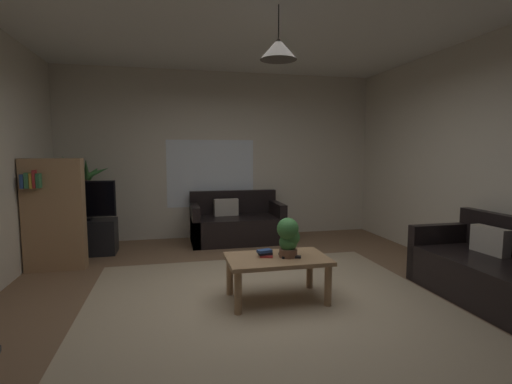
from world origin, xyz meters
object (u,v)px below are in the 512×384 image
Objects in this scene: potted_palm_corner at (86,208)px; bookshelf_corner at (54,214)px; book_on_table_2 at (264,251)px; remote_on_table_0 at (293,257)px; remote_on_table_1 at (283,256)px; book_on_table_1 at (265,253)px; coffee_table at (277,264)px; couch_under_window at (236,225)px; tv at (82,200)px; potted_plant_on_table at (289,237)px; pendant_lamp at (278,49)px; tv_stand at (84,237)px; book_on_table_0 at (266,256)px; couch_right_side at (492,273)px.

potted_palm_corner is 1.15m from bookshelf_corner.
remote_on_table_0 is at bearing -21.77° from book_on_table_2.
book_on_table_2 is 0.19m from remote_on_table_1.
book_on_table_2 is at bearing -139.31° from book_on_table_1.
coffee_table is 0.10m from remote_on_table_1.
couch_under_window is 2.37m from tv.
potted_plant_on_table reaches higher than couch_under_window.
book_on_table_1 reaches higher than coffee_table.
book_on_table_2 is 0.28× the size of pendant_lamp.
tv is (-2.32, 2.25, 0.34)m from remote_on_table_1.
potted_plant_on_table is 0.44× the size of tv_stand.
coffee_table is 3.20m from tv_stand.
potted_plant_on_table is at bearing -11.43° from book_on_table_0.
bookshelf_corner is (-2.58, 1.64, 0.26)m from remote_on_table_0.
couch_under_window is 2.98× the size of pendant_lamp.
remote_on_table_1 is 0.11× the size of potted_palm_corner.
potted_plant_on_table reaches higher than remote_on_table_1.
potted_palm_corner is (-0.05, 0.45, 0.36)m from tv_stand.
pendant_lamp reaches higher than couch_under_window.
coffee_table is 3.21m from tv.
remote_on_table_1 is 0.18× the size of tv_stand.
book_on_table_2 is at bearing -46.14° from tv_stand.
bookshelf_corner is at bearing -105.45° from tv.
book_on_table_1 is 0.10× the size of bookshelf_corner.
couch_under_window is 1.48× the size of coffee_table.
pendant_lamp reaches higher than tv.
potted_plant_on_table is at bearing -102.68° from couch_right_side.
potted_plant_on_table is 3.01m from bookshelf_corner.
tv_stand is 0.58m from potted_palm_corner.
book_on_table_0 is 0.26m from remote_on_table_0.
book_on_table_2 is 0.10× the size of bookshelf_corner.
bookshelf_corner reaches higher than coffee_table.
potted_palm_corner is (-2.31, 2.72, 0.24)m from coffee_table.
book_on_table_1 is at bearing 113.48° from book_on_table_0.
book_on_table_1 is 0.18m from remote_on_table_1.
potted_plant_on_table is 0.43× the size of tv.
tv reaches higher than potted_plant_on_table.
pendant_lamp is at bearing -4.20° from remote_on_table_1.
remote_on_table_0 is 0.11× the size of potted_palm_corner.
tv is (-2.14, 2.20, 0.29)m from book_on_table_2.
bookshelf_corner is at bearing 146.79° from book_on_table_1.
tv_stand is at bearing 134.91° from coffee_table.
couch_right_side is at bearing -12.37° from pendant_lamp.
potted_plant_on_table is 3.28m from tv.
tv reaches higher than book_on_table_2.
potted_palm_corner is (-2.20, 2.69, 0.16)m from book_on_table_0.
coffee_table is at bearing -90.67° from couch_under_window.
potted_palm_corner reaches higher than couch_under_window.
remote_on_table_0 is at bearing -32.38° from bookshelf_corner.
couch_under_window is 1.01× the size of potted_palm_corner.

